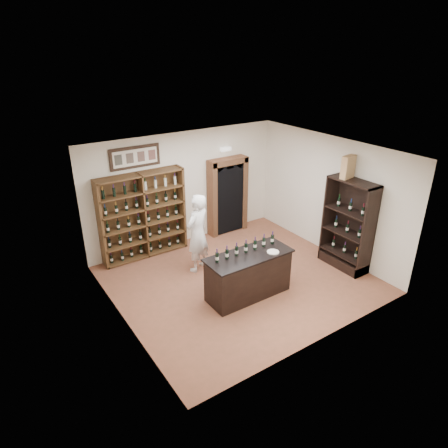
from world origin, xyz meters
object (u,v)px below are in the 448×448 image
(tasting_counter, at_px, (248,275))
(counter_bottle_0, at_px, (217,257))
(wine_crate, at_px, (348,167))
(wine_shelf, at_px, (143,215))
(shopkeeper, at_px, (197,233))
(side_cabinet, at_px, (347,238))

(tasting_counter, relative_size, counter_bottle_0, 6.27)
(counter_bottle_0, distance_m, wine_crate, 3.67)
(wine_crate, bearing_deg, wine_shelf, 132.95)
(shopkeeper, relative_size, wine_crate, 3.66)
(shopkeeper, bearing_deg, wine_shelf, -83.84)
(tasting_counter, height_order, counter_bottle_0, counter_bottle_0)
(counter_bottle_0, distance_m, side_cabinet, 3.49)
(wine_shelf, distance_m, wine_crate, 5.03)
(tasting_counter, relative_size, side_cabinet, 0.85)
(wine_shelf, xyz_separation_m, wine_crate, (3.78, -3.02, 1.36))
(tasting_counter, distance_m, shopkeeper, 1.65)
(counter_bottle_0, distance_m, shopkeeper, 1.49)
(side_cabinet, xyz_separation_m, wine_crate, (-0.04, 0.21, 1.71))
(side_cabinet, distance_m, wine_crate, 1.72)
(tasting_counter, xyz_separation_m, wine_crate, (2.68, -0.09, 1.97))
(counter_bottle_0, relative_size, side_cabinet, 0.14)
(tasting_counter, bearing_deg, shopkeeper, 102.27)
(tasting_counter, distance_m, side_cabinet, 2.75)
(side_cabinet, bearing_deg, counter_bottle_0, 173.22)
(counter_bottle_0, xyz_separation_m, side_cabinet, (3.44, -0.41, -0.35))
(shopkeeper, xyz_separation_m, wine_crate, (3.02, -1.63, 1.50))
(shopkeeper, bearing_deg, counter_bottle_0, 52.35)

